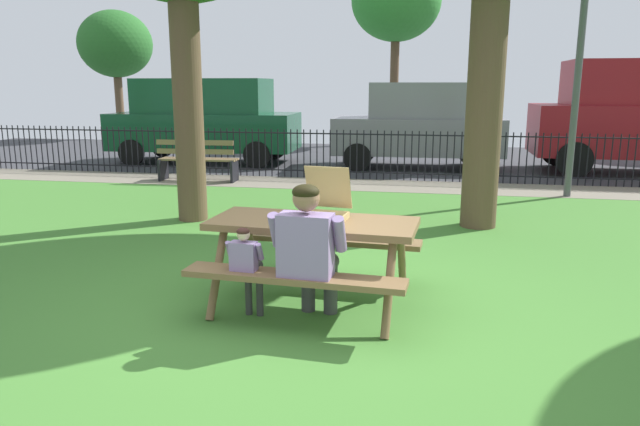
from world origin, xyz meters
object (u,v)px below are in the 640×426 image
far_tree_left (115,45)px  far_tree_midleft (396,1)px  pizza_box_open (324,206)px  child_at_table (247,264)px  picnic_table_foreground (313,239)px  adult_at_table (309,249)px  parked_car_left (418,125)px  parked_car_far_left (205,119)px  lamp_post_walkway (581,39)px  park_bench_left (198,161)px

far_tree_left → far_tree_midleft: bearing=0.0°
pizza_box_open → child_at_table: pizza_box_open is taller
picnic_table_foreground → far_tree_left: far_tree_left is taller
adult_at_table → child_at_table: 0.54m
adult_at_table → parked_car_left: (0.60, 9.64, 0.35)m
child_at_table → parked_car_left: (1.12, 9.64, 0.51)m
far_tree_left → parked_car_far_left: bearing=-46.5°
pizza_box_open → parked_car_left: parked_car_left is taller
picnic_table_foreground → child_at_table: child_at_table is taller
lamp_post_walkway → pizza_box_open: bearing=-119.6°
pizza_box_open → parked_car_far_left: size_ratio=0.12×
pizza_box_open → far_tree_left: size_ratio=0.12×
far_tree_midleft → child_at_table: bearing=-90.6°
far_tree_left → parked_car_left: bearing=-28.5°
park_bench_left → parked_car_left: size_ratio=0.41×
picnic_table_foreground → lamp_post_walkway: (3.39, 5.91, 2.08)m
child_at_table → far_tree_left: bearing=122.2°
park_bench_left → parked_car_left: (4.33, 2.85, 0.59)m
adult_at_table → parked_car_left: 9.67m
adult_at_table → park_bench_left: size_ratio=0.74×
far_tree_midleft → parked_car_left: bearing=-80.9°
parked_car_far_left → far_tree_left: (-5.63, 5.93, 2.23)m
picnic_table_foreground → adult_at_table: 0.52m
picnic_table_foreground → adult_at_table: (0.07, -0.51, 0.06)m
picnic_table_foreground → parked_car_left: parked_car_left is taller
child_at_table → parked_car_far_left: (-4.16, 9.64, 0.60)m
adult_at_table → parked_car_far_left: (-4.68, 9.64, 0.44)m
parked_car_far_left → child_at_table: bearing=-66.7°
lamp_post_walkway → adult_at_table: bearing=-117.4°
lamp_post_walkway → far_tree_left: far_tree_left is taller
parked_car_far_left → parked_car_left: parked_car_far_left is taller
adult_at_table → far_tree_left: size_ratio=0.26×
adult_at_table → far_tree_midleft: bearing=91.3°
parked_car_far_left → far_tree_midleft: (4.32, 5.93, 3.47)m
park_bench_left → child_at_table: bearing=-64.7°
pizza_box_open → child_at_table: (-0.53, -0.58, -0.38)m
pizza_box_open → parked_car_far_left: 10.21m
park_bench_left → lamp_post_walkway: lamp_post_walkway is taller
park_bench_left → parked_car_far_left: size_ratio=0.35×
park_bench_left → far_tree_midleft: size_ratio=0.27×
parked_car_left → far_tree_left: 12.63m
picnic_table_foreground → far_tree_left: size_ratio=0.42×
adult_at_table → parked_car_far_left: bearing=115.9°
parked_car_left → parked_car_far_left: bearing=180.0°
child_at_table → lamp_post_walkway: 7.79m
picnic_table_foreground → park_bench_left: (-3.66, 6.29, -0.18)m
lamp_post_walkway → far_tree_left: (-13.63, 9.16, 0.65)m
far_tree_left → adult_at_table: bearing=-56.5°
lamp_post_walkway → far_tree_midleft: size_ratio=0.75×
child_at_table → adult_at_table: bearing=-0.6°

